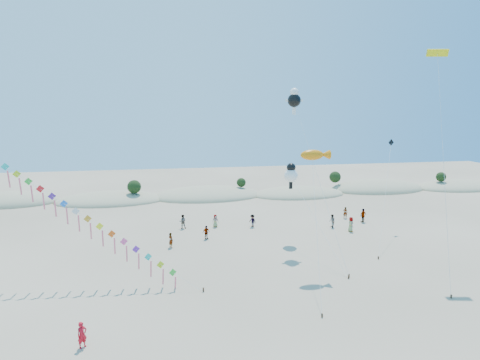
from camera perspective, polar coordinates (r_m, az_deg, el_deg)
The scene contains 10 objects.
ground at distance 27.50m, azimuth 5.40°, elevation -22.65°, with size 160.00×160.00×0.00m, color gray.
dune_ridge at distance 69.38m, azimuth -3.81°, elevation -2.26°, with size 145.30×11.49×5.57m.
kite_train at distance 37.95m, azimuth -26.38°, elevation -1.37°, with size 24.86×9.13×15.91m.
fish_kite at distance 37.60m, azimuth 10.66°, elevation 3.49°, with size 4.20×10.16×11.19m.
cartoon_kite_low at distance 45.70m, azimuth 7.28°, elevation 0.88°, with size 2.60×12.60×8.88m.
cartoon_kite_high at distance 44.84m, azimuth 7.73°, elevation 11.32°, with size 2.97×11.93×17.13m.
parafoil_kite at distance 43.03m, azimuth 26.31°, elevation 15.19°, with size 4.28×9.15×20.39m.
dark_kite at distance 50.16m, azimuth 20.25°, elevation 0.71°, with size 7.68×11.25×11.17m.
flyer_foreground at distance 28.76m, azimuth -21.54°, elevation -19.81°, with size 0.62×0.41×1.70m, color red.
beachgoers at distance 50.85m, azimuth 5.04°, elevation -5.98°, with size 26.21×8.47×1.87m.
Camera 1 is at (-6.45, -22.25, 14.82)m, focal length 30.00 mm.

